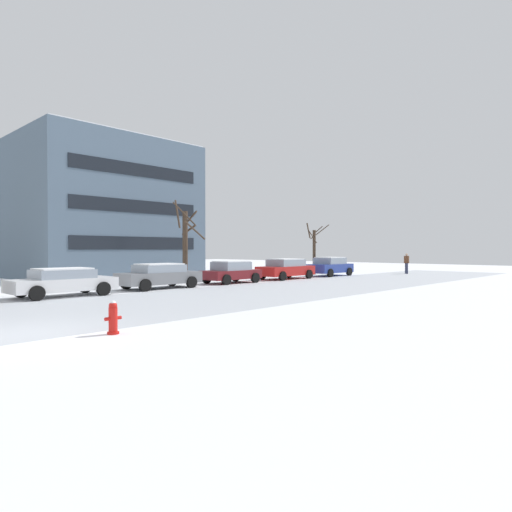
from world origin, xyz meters
TOP-DOWN VIEW (x-y plane):
  - ground_plane at (0.00, 0.00)m, footprint 120.00×120.00m
  - fire_hydrant at (1.65, -1.54)m, footprint 0.44×0.30m
  - parked_car_white at (4.53, 8.27)m, footprint 4.53×2.10m
  - parked_car_gray at (9.89, 8.53)m, footprint 4.55×2.07m
  - parked_car_maroon at (15.24, 8.53)m, footprint 3.84×2.05m
  - parked_car_red at (20.59, 8.47)m, footprint 4.59×2.12m
  - parked_car_blue at (25.94, 8.31)m, footprint 4.18×2.12m
  - pedestrian_crossing at (33.09, 5.18)m, footprint 0.47×0.46m
  - tree_far_right at (13.85, 11.41)m, footprint 2.09×1.78m
  - tree_far_left at (26.66, 10.41)m, footprint 1.79×1.85m
  - building_far_right at (12.92, 20.81)m, footprint 12.32×10.43m

SIDE VIEW (x-z plane):
  - ground_plane at x=0.00m, z-range 0.00..0.00m
  - fire_hydrant at x=1.65m, z-range 0.00..0.85m
  - parked_car_white at x=4.53m, z-range 0.03..1.32m
  - parked_car_gray at x=9.89m, z-range 0.03..1.39m
  - parked_car_maroon at x=15.24m, z-range 0.01..1.42m
  - parked_car_red at x=20.59m, z-range 0.02..1.48m
  - parked_car_blue at x=25.94m, z-range 0.01..1.52m
  - pedestrian_crossing at x=33.09m, z-range 0.15..1.93m
  - tree_far_left at x=26.66m, z-range -0.04..4.35m
  - tree_far_right at x=13.85m, z-range -0.09..5.29m
  - building_far_right at x=12.92m, z-range 0.00..10.38m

